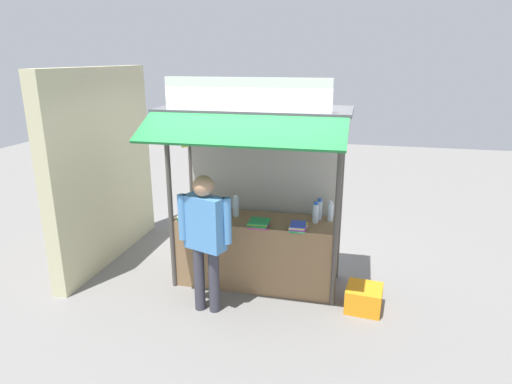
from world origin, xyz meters
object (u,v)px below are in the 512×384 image
object	(u,v)px
banana_bunch_rightmost	(222,140)
magazine_stack_mid_left	(259,223)
water_bottle_right	(331,212)
magazine_stack_rear_center	(298,227)
vendor_person	(205,232)
banana_bunch_inner_left	(185,141)
water_bottle_back_left	(236,206)
water_bottle_center	(198,205)
magazine_stack_far_right	(189,216)
banana_bunch_leftmost	(263,139)
water_bottle_left	(319,210)
water_bottle_far_left	(315,213)
plastic_crate	(364,298)

from	to	relation	value
banana_bunch_rightmost	magazine_stack_mid_left	bearing A→B (deg)	25.26
water_bottle_right	magazine_stack_rear_center	distance (m)	0.52
magazine_stack_rear_center	vendor_person	distance (m)	1.09
banana_bunch_inner_left	water_bottle_back_left	bearing A→B (deg)	45.21
magazine_stack_rear_center	banana_bunch_rightmost	world-z (taller)	banana_bunch_rightmost
magazine_stack_mid_left	vendor_person	xyz separation A→B (m)	(-0.49, -0.52, 0.05)
water_bottle_center	banana_bunch_rightmost	distance (m)	1.16
water_bottle_back_left	magazine_stack_rear_center	distance (m)	0.89
magazine_stack_far_right	banana_bunch_leftmost	world-z (taller)	banana_bunch_leftmost
magazine_stack_mid_left	magazine_stack_far_right	bearing A→B (deg)	176.14
banana_bunch_rightmost	water_bottle_right	bearing A→B (deg)	24.99
magazine_stack_mid_left	water_bottle_right	bearing A→B (deg)	24.86
banana_bunch_leftmost	water_bottle_center	bearing A→B (deg)	153.56
water_bottle_right	vendor_person	bearing A→B (deg)	-145.49
water_bottle_center	banana_bunch_rightmost	world-z (taller)	banana_bunch_rightmost
magazine_stack_far_right	water_bottle_left	bearing A→B (deg)	12.05
magazine_stack_far_right	banana_bunch_inner_left	bearing A→B (deg)	-68.28
banana_bunch_rightmost	banana_bunch_inner_left	bearing A→B (deg)	179.89
banana_bunch_inner_left	banana_bunch_leftmost	world-z (taller)	same
water_bottle_center	banana_bunch_inner_left	world-z (taller)	banana_bunch_inner_left
water_bottle_far_left	magazine_stack_mid_left	size ratio (longest dim) A/B	0.99
magazine_stack_mid_left	vendor_person	distance (m)	0.71
magazine_stack_rear_center	magazine_stack_mid_left	world-z (taller)	magazine_stack_rear_center
magazine_stack_mid_left	banana_bunch_rightmost	distance (m)	1.10
magazine_stack_mid_left	banana_bunch_rightmost	world-z (taller)	banana_bunch_rightmost
banana_bunch_inner_left	plastic_crate	size ratio (longest dim) A/B	0.76
water_bottle_center	banana_bunch_rightmost	xyz separation A→B (m)	(0.49, -0.47, 0.94)
water_bottle_back_left	magazine_stack_far_right	bearing A→B (deg)	-158.55
water_bottle_left	magazine_stack_mid_left	world-z (taller)	water_bottle_left
water_bottle_far_left	vendor_person	world-z (taller)	vendor_person
banana_bunch_inner_left	vendor_person	xyz separation A→B (m)	(0.33, -0.34, -0.94)
water_bottle_right	banana_bunch_rightmost	bearing A→B (deg)	-155.01
water_bottle_back_left	banana_bunch_inner_left	world-z (taller)	banana_bunch_inner_left
water_bottle_far_left	banana_bunch_rightmost	bearing A→B (deg)	-155.92
water_bottle_left	magazine_stack_far_right	world-z (taller)	water_bottle_left
magazine_stack_far_right	vendor_person	size ratio (longest dim) A/B	0.18
water_bottle_right	magazine_stack_mid_left	bearing A→B (deg)	-155.14
magazine_stack_rear_center	plastic_crate	world-z (taller)	magazine_stack_rear_center
water_bottle_left	banana_bunch_inner_left	world-z (taller)	banana_bunch_inner_left
banana_bunch_inner_left	vendor_person	world-z (taller)	banana_bunch_inner_left
water_bottle_left	banana_bunch_rightmost	xyz separation A→B (m)	(-1.05, -0.58, 0.92)
water_bottle_left	magazine_stack_mid_left	size ratio (longest dim) A/B	1.00
water_bottle_far_left	water_bottle_right	size ratio (longest dim) A/B	1.04
water_bottle_left	water_bottle_center	bearing A→B (deg)	-176.14
banana_bunch_rightmost	vendor_person	distance (m)	1.02
water_bottle_right	banana_bunch_leftmost	size ratio (longest dim) A/B	1.01
water_bottle_back_left	water_bottle_center	world-z (taller)	water_bottle_back_left
water_bottle_far_left	banana_bunch_leftmost	size ratio (longest dim) A/B	1.05
water_bottle_far_left	water_bottle_right	world-z (taller)	water_bottle_far_left
water_bottle_left	banana_bunch_rightmost	world-z (taller)	banana_bunch_rightmost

